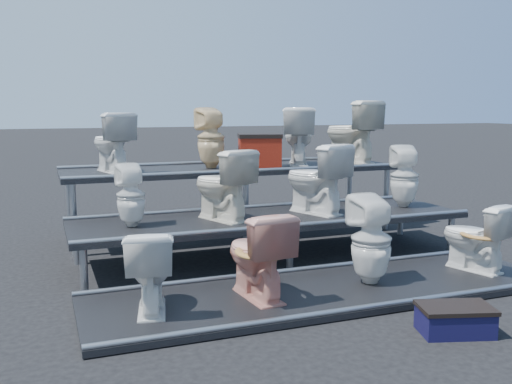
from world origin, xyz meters
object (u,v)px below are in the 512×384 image
object	(u,v)px
toilet_11	(351,132)
step_stool	(455,322)
toilet_2	(371,240)
toilet_6	(315,178)
toilet_7	(405,176)
toilet_8	(112,142)
toilet_0	(150,270)
toilet_10	(298,136)
toilet_1	(257,254)
toilet_3	(475,237)
red_crate	(260,152)
toilet_9	(211,138)
toilet_5	(222,185)
toilet_4	(131,195)

from	to	relation	value
toilet_11	step_stool	bearing A→B (deg)	57.11
toilet_2	toilet_11	world-z (taller)	toilet_11
toilet_6	toilet_7	xyz separation A→B (m)	(1.16, 0.00, -0.03)
toilet_2	toilet_11	distance (m)	3.01
toilet_6	toilet_11	distance (m)	1.81
toilet_8	toilet_7	bearing A→B (deg)	143.78
toilet_0	toilet_10	xyz separation A→B (m)	(2.45, 2.60, 0.85)
toilet_10	toilet_11	bearing A→B (deg)	-156.55
toilet_1	toilet_11	size ratio (longest dim) A/B	0.87
toilet_10	toilet_1	bearing A→B (deg)	82.26
toilet_7	toilet_10	bearing A→B (deg)	-39.28
toilet_6	toilet_11	world-z (taller)	toilet_11
toilet_3	red_crate	size ratio (longest dim) A/B	1.27
toilet_10	red_crate	bearing A→B (deg)	32.38
toilet_1	toilet_11	xyz separation A→B (m)	(2.37, 2.60, 0.86)
toilet_3	toilet_9	xyz separation A→B (m)	(-1.86, 2.60, 0.85)
toilet_5	toilet_9	size ratio (longest dim) A/B	0.98
toilet_1	toilet_6	world-z (taller)	toilet_6
toilet_2	toilet_11	size ratio (longest dim) A/B	0.94
toilet_2	toilet_9	world-z (taller)	toilet_9
toilet_6	step_stool	world-z (taller)	toilet_6
toilet_3	step_stool	distance (m)	1.60
toilet_4	toilet_11	world-z (taller)	toilet_11
toilet_3	toilet_5	distance (m)	2.53
toilet_8	toilet_6	bearing A→B (deg)	133.15
toilet_10	toilet_8	bearing A→B (deg)	23.45
toilet_3	red_crate	xyz separation A→B (m)	(-1.24, 2.51, 0.66)
toilet_4	toilet_6	bearing A→B (deg)	176.32
toilet_11	toilet_9	bearing A→B (deg)	-14.10
toilet_4	toilet_0	bearing A→B (deg)	83.53
toilet_2	toilet_7	xyz separation A→B (m)	(1.26, 1.30, 0.36)
toilet_7	toilet_10	distance (m)	1.56
toilet_2	toilet_10	distance (m)	2.76
toilet_6	toilet_7	world-z (taller)	toilet_6
toilet_2	toilet_9	distance (m)	2.80
toilet_8	toilet_0	bearing A→B (deg)	74.96
toilet_7	toilet_10	size ratio (longest dim) A/B	0.96
toilet_2	toilet_9	size ratio (longest dim) A/B	1.05
step_stool	toilet_0	bearing A→B (deg)	167.99
toilet_0	toilet_1	size ratio (longest dim) A/B	0.89
toilet_0	toilet_11	bearing A→B (deg)	-129.48
toilet_4	toilet_7	xyz separation A→B (m)	(3.15, 0.00, 0.05)
toilet_9	red_crate	xyz separation A→B (m)	(0.61, -0.09, -0.19)
toilet_0	toilet_6	world-z (taller)	toilet_6
toilet_10	toilet_11	xyz separation A→B (m)	(0.79, 0.00, 0.04)
toilet_10	red_crate	distance (m)	0.62
toilet_8	red_crate	size ratio (longest dim) A/B	1.35
toilet_3	toilet_8	distance (m)	4.10
step_stool	toilet_5	bearing A→B (deg)	129.44
toilet_6	red_crate	size ratio (longest dim) A/B	1.49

